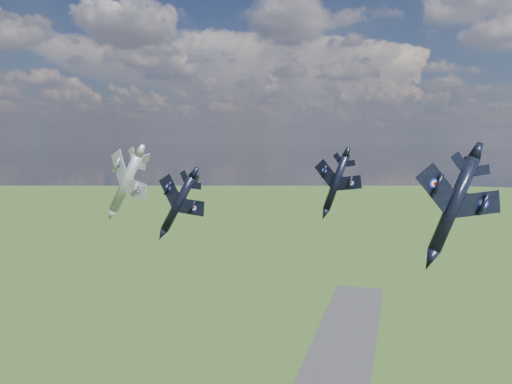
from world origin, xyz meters
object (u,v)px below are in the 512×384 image
(jet_high_navy, at_px, (336,183))
(jet_left_silver, at_px, (126,183))
(jet_lead_navy, at_px, (178,203))
(jet_right_navy, at_px, (454,204))

(jet_high_navy, xyz_separation_m, jet_left_silver, (-33.74, -7.83, -0.20))
(jet_high_navy, distance_m, jet_left_silver, 34.64)
(jet_high_navy, bearing_deg, jet_lead_navy, -126.92)
(jet_high_navy, height_order, jet_left_silver, jet_left_silver)
(jet_lead_navy, relative_size, jet_left_silver, 0.79)
(jet_high_navy, relative_size, jet_left_silver, 0.77)
(jet_right_navy, relative_size, jet_high_navy, 1.09)
(jet_lead_navy, distance_m, jet_right_navy, 38.60)
(jet_right_navy, distance_m, jet_high_navy, 31.17)
(jet_lead_navy, bearing_deg, jet_left_silver, 162.04)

